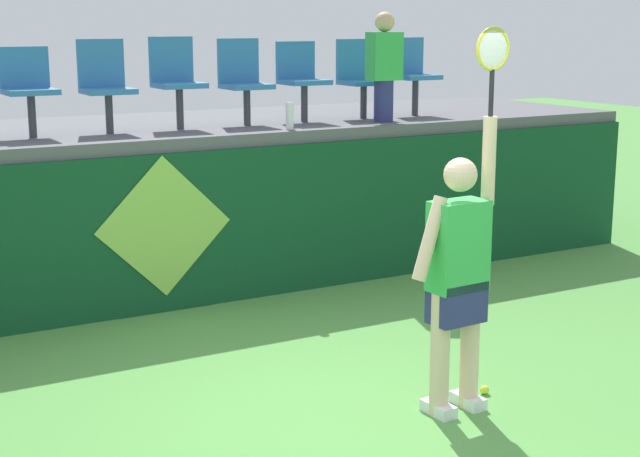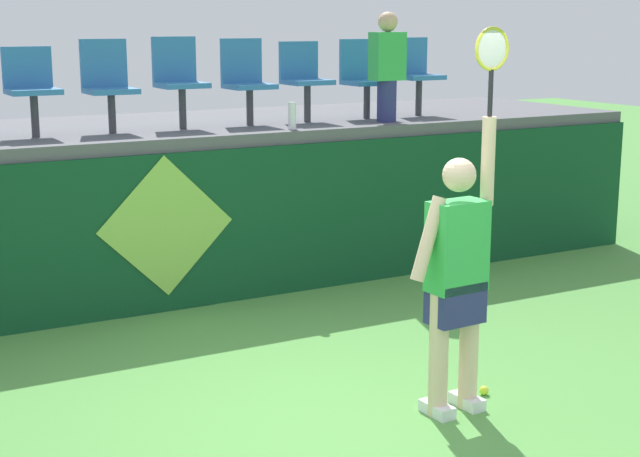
% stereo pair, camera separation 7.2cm
% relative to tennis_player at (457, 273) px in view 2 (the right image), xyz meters
% --- Properties ---
extents(ground_plane, '(40.00, 40.00, 0.00)m').
position_rel_tennis_player_xyz_m(ground_plane, '(-0.74, 0.09, -0.96)').
color(ground_plane, '#519342').
extents(court_back_wall, '(10.84, 0.20, 1.43)m').
position_rel_tennis_player_xyz_m(court_back_wall, '(-0.74, 3.19, -0.25)').
color(court_back_wall, '#0F4223').
rests_on(court_back_wall, ground_plane).
extents(spectator_platform, '(10.84, 2.51, 0.12)m').
position_rel_tennis_player_xyz_m(spectator_platform, '(-0.74, 4.40, 0.53)').
color(spectator_platform, '#56565B').
rests_on(spectator_platform, court_back_wall).
extents(tennis_player, '(0.75, 0.28, 2.54)m').
position_rel_tennis_player_xyz_m(tennis_player, '(0.00, 0.00, 0.00)').
color(tennis_player, white).
rests_on(tennis_player, ground_plane).
extents(tennis_ball, '(0.07, 0.07, 0.07)m').
position_rel_tennis_player_xyz_m(tennis_ball, '(0.36, 0.12, -0.93)').
color(tennis_ball, '#D1E533').
rests_on(tennis_ball, ground_plane).
extents(water_bottle, '(0.08, 0.08, 0.26)m').
position_rel_tennis_player_xyz_m(water_bottle, '(0.52, 3.33, 0.72)').
color(water_bottle, white).
rests_on(water_bottle, spectator_platform).
extents(stadium_chair_3, '(0.44, 0.42, 0.80)m').
position_rel_tennis_player_xyz_m(stadium_chair_3, '(-1.79, 3.93, 1.05)').
color(stadium_chair_3, '#38383D').
rests_on(stadium_chair_3, spectator_platform).
extents(stadium_chair_4, '(0.44, 0.42, 0.86)m').
position_rel_tennis_player_xyz_m(stadium_chair_4, '(-1.09, 3.94, 1.06)').
color(stadium_chair_4, '#38383D').
rests_on(stadium_chair_4, spectator_platform).
extents(stadium_chair_5, '(0.44, 0.42, 0.87)m').
position_rel_tennis_player_xyz_m(stadium_chair_5, '(-0.39, 3.94, 1.08)').
color(stadium_chair_5, '#38383D').
rests_on(stadium_chair_5, spectator_platform).
extents(stadium_chair_6, '(0.44, 0.42, 0.85)m').
position_rel_tennis_player_xyz_m(stadium_chair_6, '(0.32, 3.94, 1.06)').
color(stadium_chair_6, '#38383D').
rests_on(stadium_chair_6, spectator_platform).
extents(stadium_chair_7, '(0.44, 0.42, 0.81)m').
position_rel_tennis_player_xyz_m(stadium_chair_7, '(0.97, 3.94, 1.06)').
color(stadium_chair_7, '#38383D').
rests_on(stadium_chair_7, spectator_platform).
extents(stadium_chair_8, '(0.44, 0.42, 0.83)m').
position_rel_tennis_player_xyz_m(stadium_chair_8, '(1.69, 3.94, 1.05)').
color(stadium_chair_8, '#38383D').
rests_on(stadium_chair_8, spectator_platform).
extents(stadium_chair_9, '(0.44, 0.42, 0.84)m').
position_rel_tennis_player_xyz_m(stadium_chair_9, '(2.36, 3.94, 1.07)').
color(stadium_chair_9, '#38383D').
rests_on(stadium_chair_9, spectator_platform).
extents(spectator_0, '(0.34, 0.20, 1.11)m').
position_rel_tennis_player_xyz_m(spectator_0, '(1.69, 3.48, 1.17)').
color(spectator_0, navy).
rests_on(spectator_0, spectator_platform).
extents(wall_signage_mount, '(1.27, 0.01, 1.42)m').
position_rel_tennis_player_xyz_m(wall_signage_mount, '(-0.88, 3.09, -0.96)').
color(wall_signage_mount, '#0F4223').
rests_on(wall_signage_mount, ground_plane).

